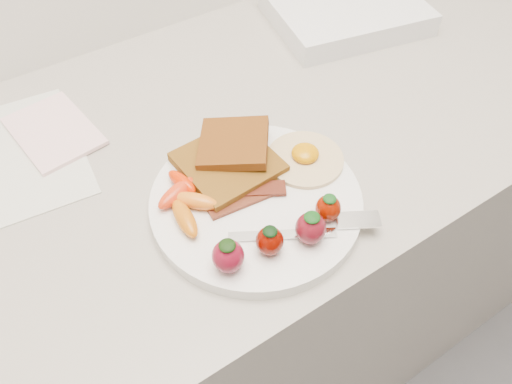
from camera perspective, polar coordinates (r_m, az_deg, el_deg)
counter at (r=1.09m, az=-3.21°, el=-10.95°), size 2.00×0.60×0.90m
plate at (r=0.64m, az=0.00°, el=-1.10°), size 0.27×0.27×0.02m
toast_lower at (r=0.66m, az=-3.22°, el=3.30°), size 0.12×0.12×0.01m
toast_upper at (r=0.67m, az=-2.58°, el=5.58°), size 0.13×0.13×0.02m
fried_egg at (r=0.67m, az=5.62°, el=3.95°), size 0.13×0.13×0.02m
bacon_strips at (r=0.63m, az=-1.37°, el=0.02°), size 0.11×0.07×0.01m
baby_carrots at (r=0.62m, az=-8.15°, el=-0.90°), size 0.07×0.11×0.02m
strawberries at (r=0.57m, az=2.87°, el=-4.91°), size 0.17×0.06×0.04m
fork at (r=0.60m, az=7.03°, el=-4.07°), size 0.18×0.09×0.00m
paper_sheet at (r=0.78m, az=-25.96°, el=3.66°), size 0.21×0.26×0.00m
notepad at (r=0.79m, az=-22.14°, el=6.47°), size 0.12×0.16×0.01m
appliance at (r=0.98m, az=10.20°, el=19.66°), size 0.30×0.26×0.04m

